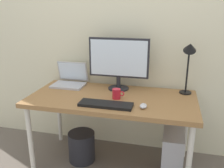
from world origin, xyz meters
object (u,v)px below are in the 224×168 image
at_px(wastebasket, 82,146).
at_px(monitor, 119,61).
at_px(laptop, 70,79).
at_px(computer_tower, 172,153).
at_px(keyboard, 106,104).
at_px(mouse, 143,106).
at_px(desk_lamp, 189,56).
at_px(coffee_mug, 117,94).
at_px(desk, 112,103).

bearing_deg(wastebasket, monitor, 36.23).
distance_m(laptop, computer_tower, 1.22).
distance_m(keyboard, mouse, 0.30).
xyz_separation_m(laptop, mouse, (0.81, -0.42, -0.04)).
bearing_deg(desk_lamp, mouse, -129.87).
height_order(laptop, computer_tower, laptop).
relative_size(coffee_mug, wastebasket, 0.36).
xyz_separation_m(computer_tower, wastebasket, (-0.87, -0.00, -0.06)).
bearing_deg(desk_lamp, keyboard, -145.67).
distance_m(mouse, coffee_mug, 0.30).
bearing_deg(keyboard, mouse, 5.72).
bearing_deg(wastebasket, desk, 2.05).
xyz_separation_m(mouse, wastebasket, (-0.61, 0.17, -0.57)).
relative_size(keyboard, wastebasket, 1.47).
xyz_separation_m(laptop, desk_lamp, (1.15, -0.02, 0.30)).
bearing_deg(desk_lamp, monitor, -179.90).
height_order(desk_lamp, computer_tower, desk_lamp).
bearing_deg(desk, laptop, 154.56).
height_order(monitor, coffee_mug, monitor).
relative_size(mouse, computer_tower, 0.21).
bearing_deg(desk, coffee_mug, -34.24).
height_order(desk, monitor, monitor).
relative_size(mouse, wastebasket, 0.30).
height_order(laptop, coffee_mug, laptop).
relative_size(desk_lamp, wastebasket, 1.68).
distance_m(desk, keyboard, 0.23).
bearing_deg(laptop, mouse, -27.69).
bearing_deg(monitor, coffee_mug, -81.07).
xyz_separation_m(desk, desk_lamp, (0.64, 0.22, 0.42)).
distance_m(desk_lamp, mouse, 0.63).
relative_size(laptop, wastebasket, 1.07).
height_order(computer_tower, wastebasket, computer_tower).
bearing_deg(wastebasket, mouse, -15.81).
bearing_deg(keyboard, wastebasket, 146.85).
distance_m(monitor, coffee_mug, 0.35).
relative_size(laptop, keyboard, 0.73).
relative_size(monitor, laptop, 1.80).
distance_m(desk, desk_lamp, 0.80).
bearing_deg(coffee_mug, keyboard, -104.63).
distance_m(mouse, wastebasket, 0.85).
relative_size(desk, monitor, 2.58).
xyz_separation_m(desk_lamp, computer_tower, (-0.08, -0.23, -0.85)).
relative_size(desk, coffee_mug, 13.81).
bearing_deg(keyboard, computer_tower, 20.32).
height_order(monitor, desk_lamp, desk_lamp).
bearing_deg(mouse, computer_tower, 34.31).
distance_m(monitor, keyboard, 0.51).
relative_size(keyboard, coffee_mug, 4.09).
relative_size(laptop, coffee_mug, 2.97).
bearing_deg(laptop, keyboard, -41.83).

